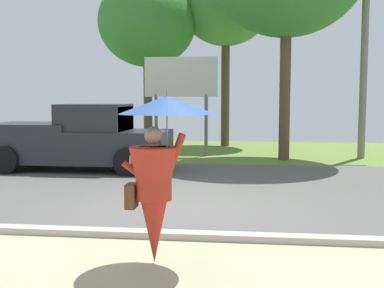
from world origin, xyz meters
The scene contains 7 objects.
ground_plane centered at (0.00, 2.95, -0.05)m, with size 40.00×22.00×0.20m.
monk_pedestrian centered at (0.07, -3.07, 1.17)m, with size 1.17×1.17×2.13m.
pickup_truck centered at (-3.65, 4.43, 0.87)m, with size 5.20×2.28×1.88m.
utility_pole centered at (5.01, 8.08, 3.42)m, with size 1.80×0.24×6.49m.
roadside_billboard centered at (-1.23, 8.10, 2.55)m, with size 2.60×0.12×3.50m.
tree_left_far centered at (-3.05, 11.03, 5.17)m, with size 4.06×4.06×7.05m.
tree_center_back centered at (0.17, 11.82, 5.98)m, with size 3.88×3.88×7.79m.
Camera 1 is at (1.17, -8.73, 2.04)m, focal length 44.63 mm.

